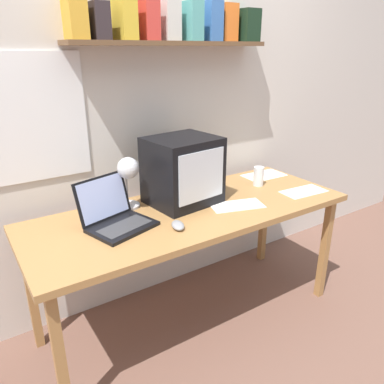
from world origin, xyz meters
TOP-DOWN VIEW (x-y plane):
  - ground_plane at (0.00, 0.00)m, footprint 12.00×12.00m
  - back_wall at (0.00, 0.46)m, footprint 5.60×0.24m
  - corner_desk at (0.00, 0.00)m, footprint 1.82×0.69m
  - crt_monitor at (0.01, 0.11)m, footprint 0.41×0.37m
  - laptop at (-0.44, 0.04)m, footprint 0.37×0.36m
  - desk_lamp at (-0.30, 0.17)m, footprint 0.14×0.20m
  - juice_glass at (0.57, 0.08)m, footprint 0.07×0.07m
  - computer_mouse at (-0.19, -0.16)m, footprint 0.09×0.12m
  - open_notebook at (0.24, -0.11)m, footprint 0.33×0.23m
  - loose_paper_near_laptop at (0.74, 0.21)m, footprint 0.30×0.18m
  - loose_paper_near_monitor at (0.72, -0.16)m, footprint 0.30×0.17m

SIDE VIEW (x-z plane):
  - ground_plane at x=0.00m, z-range 0.00..0.00m
  - corner_desk at x=0.00m, z-range 0.31..1.05m
  - open_notebook at x=0.24m, z-range 0.74..0.75m
  - loose_paper_near_laptop at x=0.74m, z-range 0.74..0.75m
  - loose_paper_near_monitor at x=0.72m, z-range 0.74..0.75m
  - computer_mouse at x=-0.19m, z-range 0.74..0.77m
  - juice_glass at x=0.57m, z-range 0.74..0.86m
  - laptop at x=-0.44m, z-range 0.68..0.92m
  - crt_monitor at x=0.01m, z-range 0.74..1.12m
  - desk_lamp at x=-0.30m, z-range 0.80..1.10m
  - back_wall at x=0.00m, z-range 0.01..2.61m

